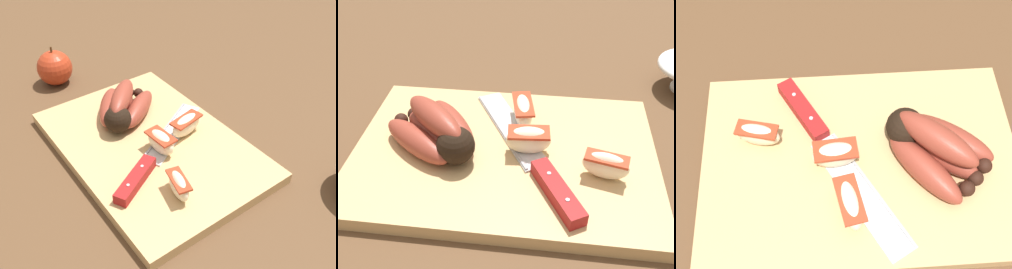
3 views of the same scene
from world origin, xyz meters
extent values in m
plane|color=brown|center=(0.00, 0.00, 0.00)|extent=(6.00, 6.00, 0.00)
cube|color=tan|center=(0.02, 0.00, 0.01)|extent=(0.40, 0.28, 0.02)
sphere|color=black|center=(0.08, 0.03, 0.05)|extent=(0.05, 0.05, 0.05)
ellipsoid|color=brown|center=(0.09, -0.02, 0.04)|extent=(0.10, 0.12, 0.04)
sphere|color=black|center=(0.14, -0.05, 0.04)|extent=(0.02, 0.02, 0.02)
ellipsoid|color=brown|center=(0.11, 0.00, 0.04)|extent=(0.11, 0.11, 0.04)
sphere|color=black|center=(0.15, -0.04, 0.04)|extent=(0.02, 0.02, 0.02)
ellipsoid|color=brown|center=(0.13, 0.02, 0.04)|extent=(0.12, 0.10, 0.04)
sphere|color=black|center=(0.17, -0.03, 0.04)|extent=(0.02, 0.02, 0.02)
ellipsoid|color=brown|center=(0.11, 0.00, 0.07)|extent=(0.11, 0.10, 0.04)
cube|color=silver|center=(0.02, -0.05, 0.02)|extent=(0.12, 0.17, 0.00)
cube|color=#99999E|center=(0.03, -0.04, 0.02)|extent=(0.09, 0.16, 0.00)
cube|color=maroon|center=(-0.05, 0.08, 0.03)|extent=(0.07, 0.10, 0.02)
cylinder|color=#B2B2B7|center=(-0.06, 0.10, 0.04)|extent=(0.01, 0.01, 0.00)
cylinder|color=#B2B2B7|center=(-0.04, 0.06, 0.04)|extent=(0.01, 0.01, 0.00)
ellipsoid|color=#F4E5C1|center=(0.00, -0.06, 0.04)|extent=(0.04, 0.07, 0.04)
cube|color=#B2381E|center=(0.00, -0.06, 0.05)|extent=(0.04, 0.06, 0.00)
ellipsoid|color=#F4E5C1|center=(-0.01, 0.00, 0.04)|extent=(0.06, 0.03, 0.04)
cube|color=#B2381E|center=(-0.01, 0.00, 0.05)|extent=(0.06, 0.03, 0.00)
ellipsoid|color=#F4E5C1|center=(-0.11, 0.04, 0.04)|extent=(0.06, 0.03, 0.04)
cube|color=#B2381E|center=(-0.11, 0.04, 0.05)|extent=(0.06, 0.03, 0.00)
sphere|color=#AD3319|center=(0.33, 0.04, 0.04)|extent=(0.08, 0.08, 0.08)
cylinder|color=#4C3319|center=(0.33, 0.04, 0.08)|extent=(0.00, 0.00, 0.01)
camera|label=1|loc=(-0.43, 0.29, 0.46)|focal=42.06mm
camera|label=2|loc=(-0.03, 0.39, 0.37)|focal=42.18mm
camera|label=3|loc=(-0.02, -0.26, 0.53)|focal=48.38mm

